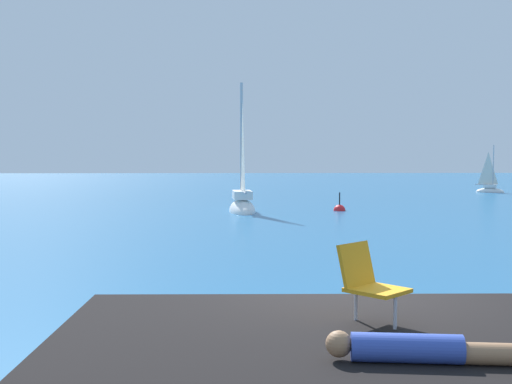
% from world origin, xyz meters
% --- Properties ---
extents(ground_plane, '(160.00, 160.00, 0.00)m').
position_xyz_m(ground_plane, '(0.00, 0.00, 0.00)').
color(ground_plane, '#236093').
extents(boulder_seaward, '(0.96, 0.83, 0.68)m').
position_xyz_m(boulder_seaward, '(-1.87, -0.43, 0.00)').
color(boulder_seaward, black).
rests_on(boulder_seaward, ground).
extents(boulder_inland, '(1.18, 1.47, 0.88)m').
position_xyz_m(boulder_inland, '(0.04, -0.52, 0.00)').
color(boulder_inland, black).
rests_on(boulder_inland, ground).
extents(sailboat_near, '(1.44, 3.54, 6.48)m').
position_xyz_m(sailboat_near, '(-1.22, 20.95, 0.35)').
color(sailboat_near, white).
rests_on(sailboat_near, ground).
extents(sailboat_far, '(1.96, 1.44, 3.57)m').
position_xyz_m(sailboat_far, '(15.93, 35.22, 0.19)').
color(sailboat_far, white).
rests_on(sailboat_far, ground).
extents(person_sunbather, '(1.76, 0.39, 0.25)m').
position_xyz_m(person_sunbather, '(0.06, -2.99, 1.05)').
color(person_sunbather, '#334CB2').
rests_on(person_sunbather, shore_ledge).
extents(beach_chair, '(0.76, 0.76, 0.80)m').
position_xyz_m(beach_chair, '(-0.13, -1.74, 1.38)').
color(beach_chair, orange).
rests_on(beach_chair, shore_ledge).
extents(marker_buoy, '(0.56, 0.56, 1.13)m').
position_xyz_m(marker_buoy, '(3.31, 21.40, 0.01)').
color(marker_buoy, red).
rests_on(marker_buoy, ground).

